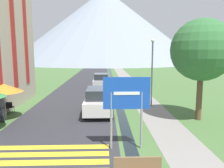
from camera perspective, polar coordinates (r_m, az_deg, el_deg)
ground_plane at (r=25.52m, az=-1.99°, el=-1.42°), size 160.00×160.00×0.00m
road at (r=35.51m, az=-6.00°, el=1.29°), size 6.40×60.00×0.01m
footpath at (r=35.59m, az=3.85°, el=1.33°), size 2.20×60.00×0.01m
drainage_channel at (r=35.43m, az=-0.02°, el=1.31°), size 0.60×60.00×0.00m
crosswalk_marking at (r=9.83m, az=-17.67°, el=-18.03°), size 5.44×2.54×0.01m
mountain_distant at (r=99.83m, az=-1.84°, el=14.84°), size 81.26×81.26×31.44m
road_sign at (r=9.57m, az=3.83°, el=-4.30°), size 2.06×0.11×3.24m
parked_car_near at (r=15.53m, az=-3.54°, el=-4.33°), size 1.98×4.54×1.82m
parked_car_far at (r=25.94m, az=-2.88°, el=0.76°), size 1.92×4.05×1.82m
cafe_chair_far_right at (r=17.05m, az=-25.09°, el=-5.34°), size 0.40×0.40×0.85m
cafe_chair_far_left at (r=16.94m, az=-25.82°, el=-5.47°), size 0.40×0.40×0.85m
cafe_umbrella_middle_orange at (r=15.42m, az=-26.43°, el=-0.94°), size 2.33×2.33×2.32m
person_standing_terrace at (r=15.06m, az=-26.96°, el=-5.18°), size 0.32×0.32×1.76m
streetlamp at (r=17.61m, az=10.45°, el=4.43°), size 0.28×0.28×5.35m
tree_by_path at (r=14.71m, az=22.44°, el=8.16°), size 3.85×3.85×6.37m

